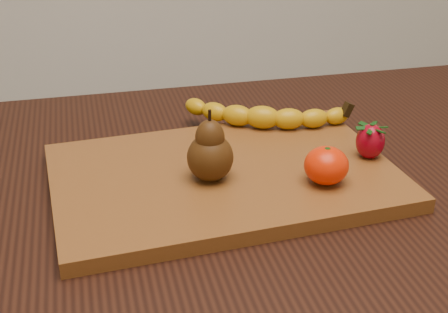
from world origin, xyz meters
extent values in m
cube|color=black|center=(0.00, 0.00, 0.74)|extent=(1.00, 0.70, 0.04)
cylinder|color=black|center=(-0.45, 0.30, 0.36)|extent=(0.05, 0.05, 0.72)
cylinder|color=black|center=(0.45, 0.30, 0.36)|extent=(0.05, 0.05, 0.72)
cube|color=brown|center=(-0.10, -0.03, 0.77)|extent=(0.47, 0.33, 0.02)
ellipsoid|color=#F72802|center=(0.02, -0.09, 0.80)|extent=(0.08, 0.08, 0.05)
camera|label=1|loc=(-0.27, -0.75, 1.17)|focal=50.00mm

